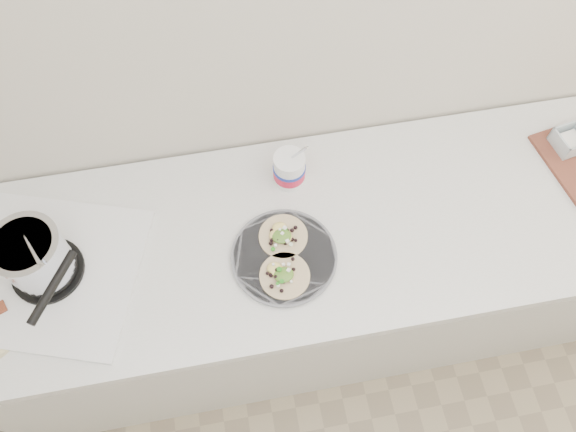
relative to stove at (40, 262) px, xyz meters
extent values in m
cube|color=beige|center=(0.84, 0.32, 0.32)|extent=(3.50, 0.05, 2.60)
cube|color=silver|center=(0.84, 0.02, -0.55)|extent=(2.40, 0.62, 0.86)
cube|color=silver|center=(0.84, 0.00, -0.10)|extent=(2.44, 0.66, 0.04)
cube|color=silver|center=(0.00, 0.00, -0.07)|extent=(0.60, 0.58, 0.01)
cylinder|color=black|center=(0.00, 0.00, -0.06)|extent=(0.20, 0.20, 0.01)
torus|color=black|center=(0.00, 0.00, -0.04)|extent=(0.17, 0.17, 0.02)
cylinder|color=silver|center=(0.00, 0.00, 0.04)|extent=(0.17, 0.17, 0.15)
cylinder|color=slate|center=(0.65, -0.07, -0.07)|extent=(0.29, 0.29, 0.01)
cylinder|color=slate|center=(0.65, -0.07, -0.07)|extent=(0.30, 0.30, 0.00)
cylinder|color=white|center=(0.71, 0.18, -0.02)|extent=(0.09, 0.09, 0.11)
cylinder|color=red|center=(0.71, 0.18, -0.03)|extent=(0.10, 0.10, 0.04)
cylinder|color=#192D99|center=(0.71, 0.18, -0.01)|extent=(0.10, 0.10, 0.01)
cube|color=white|center=(1.60, 0.14, -0.05)|extent=(0.06, 0.06, 0.03)
camera|label=1|loc=(0.55, -0.71, 1.39)|focal=35.00mm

